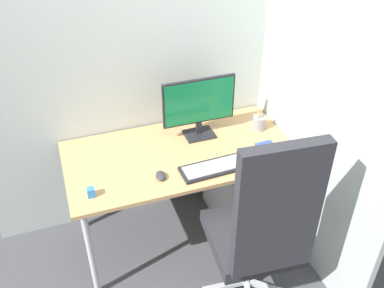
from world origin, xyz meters
name	(u,v)px	position (x,y,z in m)	size (l,w,h in m)	color
ground_plane	(182,233)	(0.00, 0.00, 0.00)	(8.00, 8.00, 0.00)	#4C4C51
wall_back	(159,32)	(0.00, 0.40, 1.40)	(2.52, 0.04, 2.80)	#B7C1BC
wall_side_right	(312,49)	(0.76, -0.15, 1.40)	(0.04, 1.80, 2.80)	#B7C1BC
desk	(180,160)	(0.00, 0.00, 0.68)	(1.47, 0.75, 0.74)	tan
office_chair	(263,229)	(0.24, -0.72, 0.67)	(0.59, 0.61, 1.31)	black
filing_cabinet	(245,186)	(0.51, 0.03, 0.28)	(0.45, 0.57, 0.57)	silver
monitor	(199,104)	(0.18, 0.15, 0.98)	(0.49, 0.16, 0.42)	black
keyboard	(216,167)	(0.15, -0.24, 0.76)	(0.44, 0.18, 0.02)	black
mouse	(161,176)	(-0.19, -0.21, 0.76)	(0.06, 0.09, 0.03)	#333338
pen_holder	(259,123)	(0.60, 0.08, 0.79)	(0.09, 0.09, 0.18)	gray
notebook	(271,152)	(0.54, -0.20, 0.76)	(0.11, 0.21, 0.02)	#334C8C
desk_clamp_accessory	(91,192)	(-0.60, -0.23, 0.77)	(0.04, 0.04, 0.06)	#337FD8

